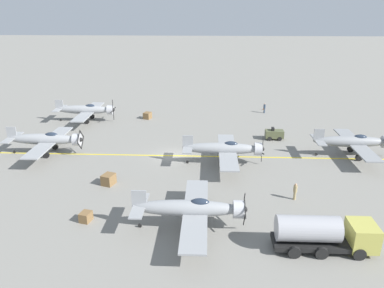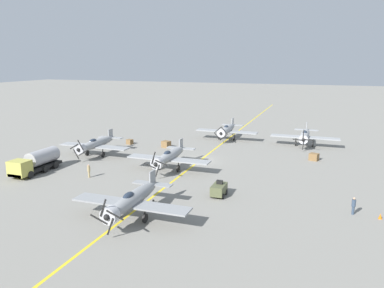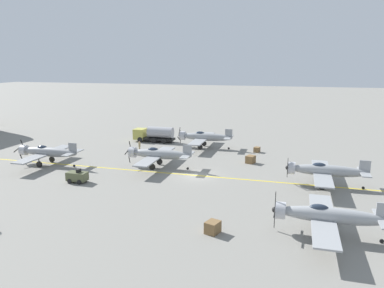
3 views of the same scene
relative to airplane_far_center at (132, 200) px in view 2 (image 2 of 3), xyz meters
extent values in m
plane|color=gray|center=(0.86, -23.23, -2.01)|extent=(400.00, 400.00, 0.00)
cube|color=yellow|center=(0.86, -23.23, -2.01)|extent=(0.30, 160.00, 0.01)
ellipsoid|color=gray|center=(0.00, -0.41, 0.04)|extent=(1.50, 9.50, 1.42)
cylinder|color=#B7B7BC|center=(0.00, 4.04, 0.04)|extent=(1.58, 0.90, 1.58)
ellipsoid|color=#232D3D|center=(0.00, 0.73, 0.60)|extent=(0.80, 1.70, 0.76)
cube|color=gray|center=(0.00, 0.35, -0.30)|extent=(12.00, 2.10, 0.16)
cube|color=gray|center=(0.00, -4.50, 0.19)|extent=(4.40, 1.10, 0.12)
cube|color=gray|center=(0.00, -4.50, 0.84)|extent=(0.14, 1.30, 1.60)
sphere|color=black|center=(0.00, 4.54, 0.04)|extent=(0.56, 0.56, 0.56)
cube|color=black|center=(-0.82, 4.54, 0.35)|extent=(1.69, 0.06, 0.75)
cube|color=black|center=(-0.31, 4.54, -0.78)|extent=(0.75, 0.06, 1.69)
cube|color=black|center=(0.82, 4.54, -0.27)|extent=(1.69, 0.06, 0.75)
cube|color=black|center=(0.31, 4.54, 0.86)|extent=(0.75, 0.06, 1.69)
cylinder|color=black|center=(-1.50, 0.35, -0.93)|extent=(0.14, 0.14, 1.26)
cylinder|color=black|center=(-1.50, 0.35, -1.56)|extent=(0.22, 0.90, 0.90)
cylinder|color=black|center=(1.50, 0.35, -0.93)|extent=(0.14, 0.14, 1.26)
cylinder|color=black|center=(1.50, 0.35, -1.56)|extent=(0.22, 0.90, 0.90)
cylinder|color=black|center=(0.00, -4.56, -1.83)|extent=(0.12, 0.36, 0.36)
ellipsoid|color=#949799|center=(0.89, -40.17, 0.04)|extent=(1.50, 9.50, 1.42)
cylinder|color=#B7B7BC|center=(0.89, -35.72, 0.04)|extent=(1.58, 0.90, 1.58)
ellipsoid|color=#232D3D|center=(0.89, -39.03, 0.60)|extent=(0.80, 1.70, 0.76)
cube|color=#949799|center=(0.89, -39.41, -0.30)|extent=(12.00, 2.10, 0.16)
cube|color=#949799|center=(0.89, -44.26, 0.19)|extent=(4.40, 1.10, 0.12)
cube|color=#949799|center=(0.89, -44.26, 0.84)|extent=(0.14, 1.30, 1.60)
sphere|color=black|center=(0.89, -35.22, 0.04)|extent=(0.56, 0.56, 0.56)
cube|color=black|center=(1.49, -35.22, -0.60)|extent=(1.30, 0.06, 1.37)
cube|color=black|center=(1.53, -35.22, 0.64)|extent=(1.37, 0.06, 1.30)
cube|color=black|center=(0.30, -35.22, 0.68)|extent=(1.30, 0.06, 1.37)
cube|color=black|center=(0.25, -35.22, -0.56)|extent=(1.37, 0.06, 1.30)
cylinder|color=black|center=(-0.61, -39.41, -0.93)|extent=(0.14, 0.14, 1.26)
cylinder|color=black|center=(-0.61, -39.41, -1.56)|extent=(0.22, 0.90, 0.90)
cylinder|color=black|center=(2.39, -39.41, -0.93)|extent=(0.14, 0.14, 1.26)
cylinder|color=black|center=(2.39, -39.41, -1.56)|extent=(0.22, 0.90, 0.90)
cylinder|color=black|center=(0.89, -44.32, -1.83)|extent=(0.12, 0.36, 0.36)
ellipsoid|color=gray|center=(17.66, -20.45, 0.04)|extent=(1.50, 9.50, 1.42)
cylinder|color=#B7B7BC|center=(17.66, -16.00, 0.04)|extent=(1.58, 0.90, 1.58)
ellipsoid|color=#232D3D|center=(17.66, -19.31, 0.60)|extent=(0.80, 1.70, 0.76)
cube|color=gray|center=(17.66, -19.69, -0.30)|extent=(12.00, 2.10, 0.16)
cube|color=gray|center=(17.66, -24.54, 0.19)|extent=(4.40, 1.10, 0.12)
cube|color=gray|center=(17.66, -24.54, 0.84)|extent=(0.14, 1.30, 1.60)
sphere|color=black|center=(17.66, -15.50, 0.04)|extent=(0.56, 0.56, 0.56)
cube|color=black|center=(17.22, -15.50, 0.79)|extent=(1.00, 0.06, 1.58)
cube|color=black|center=(16.90, -15.50, -0.40)|extent=(1.58, 0.06, 1.00)
cube|color=black|center=(18.10, -15.50, -0.72)|extent=(1.00, 0.06, 1.58)
cube|color=black|center=(18.41, -15.50, 0.48)|extent=(1.58, 0.06, 1.00)
cylinder|color=black|center=(16.16, -19.69, -0.93)|extent=(0.14, 0.14, 1.26)
cylinder|color=black|center=(16.16, -19.69, -1.56)|extent=(0.22, 0.90, 0.90)
cylinder|color=black|center=(19.16, -19.69, -0.93)|extent=(0.14, 0.14, 1.26)
cylinder|color=black|center=(19.16, -19.69, -1.56)|extent=(0.22, 0.90, 0.90)
cylinder|color=black|center=(17.66, -24.60, -1.83)|extent=(0.12, 0.36, 0.36)
ellipsoid|color=#96999B|center=(-13.77, -39.49, 0.04)|extent=(1.50, 9.50, 1.42)
cylinder|color=#B7B7BC|center=(-13.77, -35.04, 0.04)|extent=(1.57, 0.90, 1.58)
ellipsoid|color=#232D3D|center=(-13.77, -38.35, 0.60)|extent=(0.80, 1.70, 0.76)
cube|color=#96999B|center=(-13.77, -38.73, -0.30)|extent=(12.00, 2.10, 0.16)
cube|color=#96999B|center=(-13.77, -43.58, 0.19)|extent=(4.40, 1.10, 0.12)
cube|color=#96999B|center=(-13.77, -43.58, 0.84)|extent=(0.14, 1.30, 1.60)
sphere|color=black|center=(-13.77, -34.54, 0.04)|extent=(0.56, 0.56, 0.56)
cube|color=black|center=(-13.82, -34.54, -0.84)|extent=(0.22, 0.06, 1.75)
cube|color=black|center=(-12.90, -34.54, 0.00)|extent=(1.75, 0.06, 0.22)
cube|color=black|center=(-13.73, -34.54, 0.91)|extent=(0.22, 0.06, 1.75)
cube|color=black|center=(-14.65, -34.54, 0.08)|extent=(1.75, 0.06, 0.22)
cylinder|color=black|center=(-15.27, -38.73, -0.93)|extent=(0.14, 0.14, 1.26)
cylinder|color=black|center=(-15.27, -38.73, -1.56)|extent=(0.22, 0.90, 0.90)
cylinder|color=black|center=(-12.27, -38.73, -0.93)|extent=(0.14, 0.14, 1.26)
cylinder|color=black|center=(-12.27, -38.73, -1.56)|extent=(0.22, 0.90, 0.90)
cylinder|color=black|center=(-13.77, -43.64, -1.83)|extent=(0.12, 0.36, 0.36)
ellipsoid|color=#919496|center=(3.24, -17.05, 0.04)|extent=(1.50, 9.50, 1.42)
cylinder|color=#B7B7BC|center=(3.24, -12.60, 0.04)|extent=(1.58, 0.90, 1.58)
ellipsoid|color=#232D3D|center=(3.24, -15.91, 0.60)|extent=(0.80, 1.70, 0.76)
cube|color=#919496|center=(3.24, -16.29, -0.30)|extent=(12.00, 2.10, 0.16)
cube|color=#919496|center=(3.24, -21.14, 0.19)|extent=(4.40, 1.10, 0.12)
cube|color=#919496|center=(3.24, -21.14, 0.84)|extent=(0.14, 1.30, 1.60)
sphere|color=black|center=(3.24, -12.10, 0.04)|extent=(0.56, 0.56, 0.56)
cube|color=black|center=(2.41, -12.10, 0.31)|extent=(1.71, 0.06, 0.68)
cube|color=black|center=(2.97, -12.10, -0.79)|extent=(0.68, 0.06, 1.71)
cube|color=black|center=(4.08, -12.10, -0.23)|extent=(1.71, 0.06, 0.68)
cube|color=black|center=(3.52, -12.10, 0.87)|extent=(0.68, 0.06, 1.71)
cylinder|color=black|center=(1.74, -16.29, -0.93)|extent=(0.14, 0.14, 1.26)
cylinder|color=black|center=(1.74, -16.29, -1.56)|extent=(0.22, 0.90, 0.90)
cylinder|color=black|center=(4.74, -16.29, -0.93)|extent=(0.14, 0.14, 1.26)
cylinder|color=black|center=(4.74, -16.29, -1.56)|extent=(0.22, 0.90, 0.90)
cylinder|color=black|center=(3.24, -21.20, -1.83)|extent=(0.12, 0.36, 0.36)
cube|color=black|center=(20.17, -9.39, -1.39)|extent=(2.25, 8.00, 0.40)
cube|color=#B2AD4C|center=(20.17, -6.43, -0.59)|extent=(2.50, 2.08, 2.00)
cylinder|color=#9E9EA3|center=(20.17, -10.71, -0.09)|extent=(2.10, 4.96, 2.10)
cylinder|color=black|center=(18.99, -6.91, -1.51)|extent=(0.30, 1.00, 1.00)
cylinder|color=black|center=(21.36, -6.91, -1.51)|extent=(0.30, 1.00, 1.00)
cylinder|color=black|center=(18.99, -9.79, -1.51)|extent=(0.30, 1.00, 1.00)
cylinder|color=black|center=(21.36, -9.79, -1.51)|extent=(0.30, 1.00, 1.00)
cylinder|color=black|center=(18.99, -11.87, -1.51)|extent=(0.30, 1.00, 1.00)
cylinder|color=black|center=(21.36, -11.87, -1.51)|extent=(0.30, 1.00, 1.00)
cube|color=#515638|center=(-6.17, -9.03, -1.21)|extent=(1.40, 2.60, 1.10)
cube|color=black|center=(-6.17, -9.29, -0.44)|extent=(0.70, 0.36, 0.44)
cylinder|color=black|center=(-6.85, -8.32, -1.71)|extent=(0.20, 0.60, 0.60)
cylinder|color=black|center=(-5.48, -8.32, -1.71)|extent=(0.20, 0.60, 0.60)
cylinder|color=black|center=(-6.85, -9.75, -1.71)|extent=(0.20, 0.60, 0.60)
cylinder|color=black|center=(-5.48, -9.75, -1.71)|extent=(0.20, 0.60, 0.60)
cylinder|color=#334256|center=(-20.35, -8.53, -1.58)|extent=(0.27, 0.27, 0.86)
cylinder|color=#334256|center=(-20.35, -8.53, -0.79)|extent=(0.39, 0.39, 0.72)
sphere|color=tan|center=(-20.35, -8.53, -0.32)|extent=(0.23, 0.23, 0.23)
cylinder|color=tan|center=(11.94, -9.87, -1.59)|extent=(0.27, 0.27, 0.85)
cylinder|color=tan|center=(11.94, -9.87, -0.81)|extent=(0.39, 0.39, 0.71)
sphere|color=tan|center=(11.94, -9.87, -0.34)|extent=(0.23, 0.23, 0.23)
cube|color=brown|center=(9.40, -29.50, -1.43)|extent=(1.70, 1.56, 1.17)
cube|color=brown|center=(-15.80, -29.17, -1.46)|extent=(1.61, 1.47, 1.10)
cube|color=brown|center=(16.86, -29.68, -1.57)|extent=(1.26, 1.13, 0.89)
cone|color=orange|center=(-22.82, -8.25, -1.74)|extent=(0.36, 0.36, 0.55)
camera|label=1|loc=(45.85, -18.73, 16.50)|focal=35.00mm
camera|label=2|loc=(-17.04, 30.19, 13.18)|focal=35.00mm
camera|label=3|loc=(-46.75, -35.93, 13.27)|focal=35.00mm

